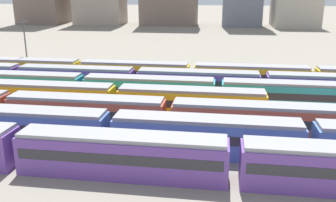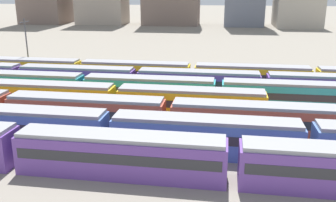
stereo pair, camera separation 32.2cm
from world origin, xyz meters
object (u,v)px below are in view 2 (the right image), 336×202
Objects in this scene: train_track_5 at (263,85)px; catenary_pole_1 at (27,45)px; train_track_3 at (46,97)px; train_track_1 at (205,136)px; train_track_0 at (121,154)px; train_track_6 at (314,79)px.

catenary_pole_1 is (-40.87, 8.23, 3.78)m from train_track_5.
catenary_pole_1 reaches higher than train_track_3.
train_track_1 and train_track_5 have the same top height.
train_track_3 is 5.44× the size of catenary_pole_1.
catenary_pole_1 is at bearing 139.23° from train_track_1.
train_track_0 is at bearing -142.96° from train_track_1.
train_track_0 is 0.50× the size of train_track_6.
catenary_pole_1 is at bearing 176.45° from train_track_6.
train_track_5 is at bearing 61.55° from train_track_0.
train_track_1 is 1.68× the size of train_track_3.
train_track_5 and train_track_6 have the same top height.
train_track_3 and train_track_5 have the same top height.
train_track_0 is 38.26m from train_track_6.
train_track_3 is (-14.37, 15.60, 0.00)m from train_track_0.
train_track_3 is 30.29m from train_track_5.
train_track_6 is 10.97× the size of catenary_pole_1.
catenary_pole_1 is (-33.67, 29.03, 3.78)m from train_track_1.
train_track_0 is 1.00× the size of train_track_3.
train_track_6 is at bearing 59.59° from train_track_1.
train_track_5 is at bearing 70.92° from train_track_1.
train_track_1 is 30.15m from train_track_6.
train_track_0 is 29.57m from train_track_5.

